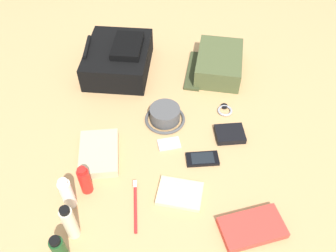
{
  "coord_description": "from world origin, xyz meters",
  "views": [
    {
      "loc": [
        -0.91,
        0.0,
        1.06
      ],
      "look_at": [
        0.0,
        0.0,
        0.04
      ],
      "focal_mm": 38.16,
      "sensor_mm": 36.0,
      "label": 1
    }
  ],
  "objects_px": {
    "toothbrush": "(136,203)",
    "notepad": "(181,193)",
    "media_player": "(170,144)",
    "backpack": "(120,58)",
    "wristwatch": "(226,110)",
    "folded_towel": "(100,153)",
    "bucket_hat": "(166,115)",
    "lotion_bottle": "(71,223)",
    "shampoo_bottle": "(60,249)",
    "cell_phone": "(203,159)",
    "paperback_novel": "(253,228)",
    "wallet": "(231,134)",
    "sunscreen_spray": "(86,180)",
    "toiletry_pouch": "(219,64)",
    "toothpaste_tube": "(68,194)"
  },
  "relations": [
    {
      "from": "backpack",
      "to": "cell_phone",
      "type": "xyz_separation_m",
      "value": [
        -0.52,
        -0.35,
        -0.06
      ]
    },
    {
      "from": "toiletry_pouch",
      "to": "toothpaste_tube",
      "type": "xyz_separation_m",
      "value": [
        -0.68,
        0.55,
        0.02
      ]
    },
    {
      "from": "toothbrush",
      "to": "notepad",
      "type": "distance_m",
      "value": 0.15
    },
    {
      "from": "shampoo_bottle",
      "to": "toothbrush",
      "type": "bearing_deg",
      "value": -49.75
    },
    {
      "from": "backpack",
      "to": "wallet",
      "type": "distance_m",
      "value": 0.62
    },
    {
      "from": "cell_phone",
      "to": "media_player",
      "type": "xyz_separation_m",
      "value": [
        0.07,
        0.12,
        -0.0
      ]
    },
    {
      "from": "sunscreen_spray",
      "to": "toiletry_pouch",
      "type": "bearing_deg",
      "value": -38.81
    },
    {
      "from": "cell_phone",
      "to": "backpack",
      "type": "bearing_deg",
      "value": 33.63
    },
    {
      "from": "backpack",
      "to": "notepad",
      "type": "relative_size",
      "value": 2.42
    },
    {
      "from": "wristwatch",
      "to": "toothbrush",
      "type": "distance_m",
      "value": 0.55
    },
    {
      "from": "backpack",
      "to": "wallet",
      "type": "height_order",
      "value": "backpack"
    },
    {
      "from": "backpack",
      "to": "media_player",
      "type": "distance_m",
      "value": 0.51
    },
    {
      "from": "lotion_bottle",
      "to": "notepad",
      "type": "bearing_deg",
      "value": -67.61
    },
    {
      "from": "shampoo_bottle",
      "to": "cell_phone",
      "type": "distance_m",
      "value": 0.57
    },
    {
      "from": "media_player",
      "to": "paperback_novel",
      "type": "bearing_deg",
      "value": -143.18
    },
    {
      "from": "bucket_hat",
      "to": "lotion_bottle",
      "type": "xyz_separation_m",
      "value": [
        -0.48,
        0.28,
        0.05
      ]
    },
    {
      "from": "paperback_novel",
      "to": "folded_towel",
      "type": "xyz_separation_m",
      "value": [
        0.29,
        0.52,
        0.01
      ]
    },
    {
      "from": "bucket_hat",
      "to": "notepad",
      "type": "xyz_separation_m",
      "value": [
        -0.35,
        -0.05,
        -0.02
      ]
    },
    {
      "from": "media_player",
      "to": "wristwatch",
      "type": "distance_m",
      "value": 0.29
    },
    {
      "from": "backpack",
      "to": "wristwatch",
      "type": "relative_size",
      "value": 5.11
    },
    {
      "from": "bucket_hat",
      "to": "sunscreen_spray",
      "type": "bearing_deg",
      "value": 140.65
    },
    {
      "from": "lotion_bottle",
      "to": "cell_phone",
      "type": "distance_m",
      "value": 0.51
    },
    {
      "from": "toiletry_pouch",
      "to": "sunscreen_spray",
      "type": "height_order",
      "value": "sunscreen_spray"
    },
    {
      "from": "wallet",
      "to": "folded_towel",
      "type": "bearing_deg",
      "value": 96.14
    },
    {
      "from": "sunscreen_spray",
      "to": "folded_towel",
      "type": "xyz_separation_m",
      "value": [
        0.14,
        -0.02,
        -0.04
      ]
    },
    {
      "from": "shampoo_bottle",
      "to": "notepad",
      "type": "height_order",
      "value": "shampoo_bottle"
    },
    {
      "from": "media_player",
      "to": "backpack",
      "type": "bearing_deg",
      "value": 26.64
    },
    {
      "from": "bucket_hat",
      "to": "toothpaste_tube",
      "type": "relative_size",
      "value": 1.18
    },
    {
      "from": "toothpaste_tube",
      "to": "wristwatch",
      "type": "relative_size",
      "value": 1.94
    },
    {
      "from": "folded_towel",
      "to": "toothbrush",
      "type": "bearing_deg",
      "value": -144.11
    },
    {
      "from": "backpack",
      "to": "sunscreen_spray",
      "type": "bearing_deg",
      "value": 175.01
    },
    {
      "from": "shampoo_bottle",
      "to": "media_player",
      "type": "height_order",
      "value": "shampoo_bottle"
    },
    {
      "from": "folded_towel",
      "to": "toiletry_pouch",
      "type": "bearing_deg",
      "value": -44.78
    },
    {
      "from": "shampoo_bottle",
      "to": "media_player",
      "type": "relative_size",
      "value": 1.25
    },
    {
      "from": "backpack",
      "to": "toothpaste_tube",
      "type": "relative_size",
      "value": 2.63
    },
    {
      "from": "backpack",
      "to": "lotion_bottle",
      "type": "distance_m",
      "value": 0.81
    },
    {
      "from": "media_player",
      "to": "wallet",
      "type": "xyz_separation_m",
      "value": [
        0.04,
        -0.23,
        0.01
      ]
    },
    {
      "from": "toiletry_pouch",
      "to": "media_player",
      "type": "bearing_deg",
      "value": 152.61
    },
    {
      "from": "lotion_bottle",
      "to": "cell_phone",
      "type": "xyz_separation_m",
      "value": [
        0.28,
        -0.42,
        -0.07
      ]
    },
    {
      "from": "bucket_hat",
      "to": "media_player",
      "type": "relative_size",
      "value": 1.75
    },
    {
      "from": "notepad",
      "to": "wristwatch",
      "type": "bearing_deg",
      "value": -15.02
    },
    {
      "from": "paperback_novel",
      "to": "notepad",
      "type": "xyz_separation_m",
      "value": [
        0.13,
        0.22,
        -0.0
      ]
    },
    {
      "from": "backpack",
      "to": "media_player",
      "type": "relative_size",
      "value": 3.91
    },
    {
      "from": "wristwatch",
      "to": "notepad",
      "type": "bearing_deg",
      "value": 153.6
    },
    {
      "from": "wristwatch",
      "to": "backpack",
      "type": "bearing_deg",
      "value": 59.22
    },
    {
      "from": "wallet",
      "to": "toiletry_pouch",
      "type": "bearing_deg",
      "value": -3.23
    },
    {
      "from": "lotion_bottle",
      "to": "media_player",
      "type": "xyz_separation_m",
      "value": [
        0.36,
        -0.3,
        -0.07
      ]
    },
    {
      "from": "backpack",
      "to": "paperback_novel",
      "type": "xyz_separation_m",
      "value": [
        -0.8,
        -0.48,
        -0.05
      ]
    },
    {
      "from": "media_player",
      "to": "toothpaste_tube",
      "type": "bearing_deg",
      "value": 127.44
    },
    {
      "from": "bucket_hat",
      "to": "toothbrush",
      "type": "relative_size",
      "value": 0.85
    }
  ]
}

